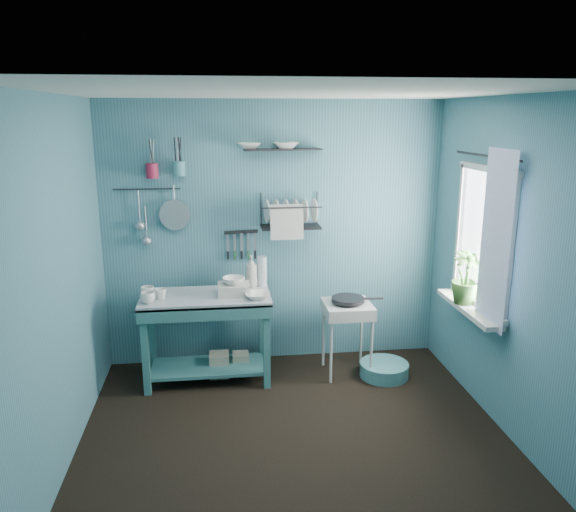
{
  "coord_description": "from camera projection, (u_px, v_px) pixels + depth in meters",
  "views": [
    {
      "loc": [
        -0.52,
        -3.7,
        2.36
      ],
      "look_at": [
        0.05,
        0.85,
        1.2
      ],
      "focal_mm": 35.0,
      "sensor_mm": 36.0,
      "label": 1
    }
  ],
  "objects": [
    {
      "name": "storage_tin_large",
      "position": [
        219.0,
        365.0,
        5.19
      ],
      "size": [
        0.18,
        0.18,
        0.22
      ],
      "primitive_type": "cube",
      "color": "gray",
      "rests_on": "floor"
    },
    {
      "name": "water_bottle",
      "position": [
        262.0,
        271.0,
        5.2
      ],
      "size": [
        0.09,
        0.09,
        0.28
      ],
      "primitive_type": "cylinder",
      "color": "silver",
      "rests_on": "work_counter"
    },
    {
      "name": "wall_back",
      "position": [
        274.0,
        235.0,
        5.34
      ],
      "size": [
        3.2,
        0.0,
        3.2
      ],
      "primitive_type": "plane",
      "rotation": [
        1.57,
        0.0,
        0.0
      ],
      "color": "#3B6C7A",
      "rests_on": "ground"
    },
    {
      "name": "shelf_bowl_left",
      "position": [
        249.0,
        146.0,
        5.01
      ],
      "size": [
        0.22,
        0.22,
        0.05
      ],
      "primitive_type": "imported",
      "rotation": [
        0.0,
        0.0,
        0.02
      ],
      "color": "white",
      "rests_on": "upper_shelf"
    },
    {
      "name": "wall_right",
      "position": [
        513.0,
        271.0,
        4.09
      ],
      "size": [
        0.0,
        3.0,
        3.0
      ],
      "primitive_type": "plane",
      "rotation": [
        1.57,
        0.0,
        -1.57
      ],
      "color": "#3B6C7A",
      "rests_on": "ground"
    },
    {
      "name": "tub_bowl",
      "position": [
        234.0,
        281.0,
        4.94
      ],
      "size": [
        0.2,
        0.19,
        0.06
      ],
      "primitive_type": "imported",
      "color": "white",
      "rests_on": "wash_tub"
    },
    {
      "name": "floor_basin",
      "position": [
        384.0,
        370.0,
        5.2
      ],
      "size": [
        0.45,
        0.45,
        0.13
      ],
      "primitive_type": "cylinder",
      "color": "teal",
      "rests_on": "floor"
    },
    {
      "name": "hook_rail",
      "position": [
        147.0,
        189.0,
        5.06
      ],
      "size": [
        0.6,
        0.01,
        0.01
      ],
      "primitive_type": "cylinder",
      "rotation": [
        0.0,
        1.57,
        0.0
      ],
      "color": "black",
      "rests_on": "wall_back"
    },
    {
      "name": "frying_pan",
      "position": [
        348.0,
        299.0,
        5.11
      ],
      "size": [
        0.3,
        0.3,
        0.03
      ],
      "primitive_type": "cylinder",
      "color": "black",
      "rests_on": "hotplate_stand"
    },
    {
      "name": "soap_bottle",
      "position": [
        251.0,
        271.0,
        5.17
      ],
      "size": [
        0.12,
        0.12,
        0.3
      ],
      "primitive_type": "imported",
      "color": "#BCB6AC",
      "rests_on": "work_counter"
    },
    {
      "name": "floor",
      "position": [
        295.0,
        439.0,
        4.2
      ],
      "size": [
        3.2,
        3.2,
        0.0
      ],
      "primitive_type": "plane",
      "color": "black",
      "rests_on": "ground"
    },
    {
      "name": "mug_left",
      "position": [
        148.0,
        298.0,
        4.74
      ],
      "size": [
        0.12,
        0.12,
        0.1
      ],
      "primitive_type": "imported",
      "color": "white",
      "rests_on": "work_counter"
    },
    {
      "name": "colander",
      "position": [
        175.0,
        215.0,
        5.13
      ],
      "size": [
        0.28,
        0.03,
        0.28
      ],
      "primitive_type": "cylinder",
      "rotation": [
        1.54,
        0.0,
        0.0
      ],
      "color": "#A6A8AE",
      "rests_on": "wall_back"
    },
    {
      "name": "counter_bowl",
      "position": [
        257.0,
        296.0,
        4.87
      ],
      "size": [
        0.22,
        0.22,
        0.05
      ],
      "primitive_type": "imported",
      "color": "white",
      "rests_on": "work_counter"
    },
    {
      "name": "shelf_bowl_right",
      "position": [
        286.0,
        153.0,
        5.07
      ],
      "size": [
        0.26,
        0.26,
        0.06
      ],
      "primitive_type": "imported",
      "rotation": [
        0.0,
        0.0,
        -0.12
      ],
      "color": "white",
      "rests_on": "upper_shelf"
    },
    {
      "name": "hotplate_stand",
      "position": [
        347.0,
        338.0,
        5.2
      ],
      "size": [
        0.47,
        0.47,
        0.69
      ],
      "primitive_type": "cube",
      "rotation": [
        0.0,
        0.0,
        -0.09
      ],
      "color": "beige",
      "rests_on": "floor"
    },
    {
      "name": "ceiling",
      "position": [
        297.0,
        92.0,
        3.59
      ],
      "size": [
        3.2,
        3.2,
        0.0
      ],
      "primitive_type": "plane",
      "rotation": [
        3.14,
        0.0,
        0.0
      ],
      "color": "silver",
      "rests_on": "ground"
    },
    {
      "name": "potted_plant",
      "position": [
        466.0,
        277.0,
        4.64
      ],
      "size": [
        0.28,
        0.28,
        0.45
      ],
      "primitive_type": "imported",
      "rotation": [
        0.0,
        0.0,
        0.14
      ],
      "color": "#325C24",
      "rests_on": "windowsill"
    },
    {
      "name": "work_counter",
      "position": [
        207.0,
        338.0,
        5.06
      ],
      "size": [
        1.15,
        0.6,
        0.81
      ],
      "primitive_type": "cube",
      "rotation": [
        0.0,
        0.0,
        -0.03
      ],
      "color": "#326A6B",
      "rests_on": "floor"
    },
    {
      "name": "storage_tin_small",
      "position": [
        241.0,
        363.0,
        5.25
      ],
      "size": [
        0.15,
        0.15,
        0.2
      ],
      "primitive_type": "cube",
      "color": "gray",
      "rests_on": "floor"
    },
    {
      "name": "knife_strip",
      "position": [
        241.0,
        232.0,
        5.26
      ],
      "size": [
        0.32,
        0.07,
        0.03
      ],
      "primitive_type": "cube",
      "rotation": [
        0.0,
        0.0,
        0.15
      ],
      "color": "black",
      "rests_on": "wall_back"
    },
    {
      "name": "upper_shelf",
      "position": [
        283.0,
        149.0,
        5.06
      ],
      "size": [
        0.72,
        0.26,
        0.01
      ],
      "primitive_type": "cube",
      "rotation": [
        0.0,
        0.0,
        0.12
      ],
      "color": "black",
      "rests_on": "wall_back"
    },
    {
      "name": "dish_rack",
      "position": [
        291.0,
        211.0,
        5.17
      ],
      "size": [
        0.58,
        0.31,
        0.32
      ],
      "primitive_type": "cube",
      "rotation": [
        0.0,
        0.0,
        -0.13
      ],
      "color": "black",
      "rests_on": "wall_back"
    },
    {
      "name": "window_glass",
      "position": [
        484.0,
        238.0,
        4.48
      ],
      "size": [
        0.0,
        1.1,
        1.1
      ],
      "primitive_type": "plane",
      "rotation": [
        1.57,
        0.0,
        1.57
      ],
      "color": "white",
      "rests_on": "wall_right"
    },
    {
      "name": "wash_tub",
      "position": [
        234.0,
        289.0,
        4.96
      ],
      "size": [
        0.28,
        0.22,
        0.1
      ],
      "primitive_type": "cube",
      "color": "#BCB6AC",
      "rests_on": "work_counter"
    },
    {
      "name": "utensil_cup_teal",
      "position": [
        179.0,
        168.0,
        5.0
      ],
      "size": [
        0.11,
        0.11,
        0.13
      ],
      "primitive_type": "cylinder",
      "color": "teal",
      "rests_on": "wall_back"
    },
    {
      "name": "utensil_cup_magenta",
      "position": [
        152.0,
        171.0,
        4.98
      ],
      "size": [
        0.11,
        0.11,
        0.13
      ],
      "primitive_type": "cylinder",
      "color": "maroon",
      "rests_on": "wall_back"
    },
    {
      "name": "ladle_outer",
      "position": [
        139.0,
        207.0,
        5.08
      ],
      "size": [
        0.01,
        0.01,
        0.3
      ],
      "primitive_type": "cylinder",
      "color": "#A6A8AE",
      "rests_on": "wall_back"
    },
    {
      "name": "windowsill",
      "position": [
        468.0,
        308.0,
        4.62
      ],
      "size": [
        0.16,
        0.95,
        0.04
      ],
      "primitive_type": "cube",
      "color": "beige",
      "rests_on": "wall_right"
    },
    {
      "name": "mug_right",
      "position": [
        148.0,
        292.0,
        4.89
      ],
      "size": [
        0.17,
        0.17,
        0.1
      ],
      "primitive_type": "imported",
      "rotation": [
        0.0,
        0.0,
        1.05
      ],
      "color": "white",
      "rests_on": "work_counter"
    },
    {
      "name": "wall_left",
      "position": [
        57.0,
        287.0,
        3.71
      ],
      "size": [
        0.0,
        3.0,
        3.0
      ],
      "primitive_type": "plane",
      "rotation": [
        1.57,
        0.0,
        1.57
      ],
      "color": "#3B6C7A",
      "rests_on": "ground"
    },
    {
      "name": "curtain_rod",
      "position": [
        486.0,
        156.0,
        4.32
      ],
      "size": [
        0.02,
        1.05,
        0.02
      ],
      "primitive_type": "cylinder",
      "rotation": [
        1.57,
        0.0,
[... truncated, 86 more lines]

